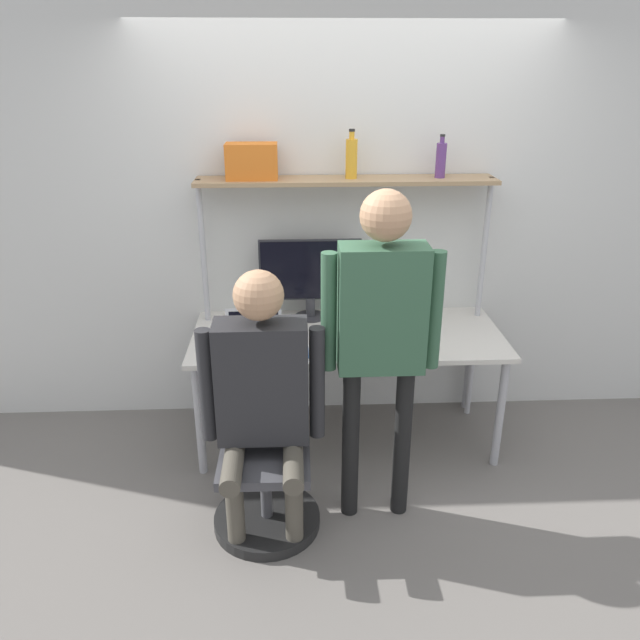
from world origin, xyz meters
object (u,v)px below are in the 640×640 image
(cell_phone, at_px, (302,352))
(bottle_amber, at_px, (351,158))
(office_chair, at_px, (266,478))
(person_seated, at_px, (262,387))
(storage_box, at_px, (252,161))
(laptop, at_px, (254,339))
(person_standing, at_px, (382,319))
(monitor, at_px, (310,274))
(bottle_purple, at_px, (441,159))

(cell_phone, xyz_separation_m, bottle_amber, (0.31, 0.52, 1.01))
(office_chair, distance_m, person_seated, 0.56)
(bottle_amber, height_order, storage_box, bottle_amber)
(office_chair, relative_size, storage_box, 2.97)
(laptop, bearing_deg, person_standing, -39.12)
(bottle_amber, bearing_deg, office_chair, -116.52)
(monitor, distance_m, person_standing, 1.05)
(person_seated, bearing_deg, storage_box, 93.71)
(person_seated, bearing_deg, monitor, 76.11)
(cell_phone, bearing_deg, bottle_purple, 31.88)
(person_standing, xyz_separation_m, bottle_amber, (-0.07, 0.98, 0.62))
(laptop, height_order, cell_phone, laptop)
(bottle_purple, xyz_separation_m, storage_box, (-1.11, 0.00, -0.00))
(laptop, bearing_deg, storage_box, 89.74)
(bottle_purple, height_order, storage_box, bottle_purple)
(cell_phone, height_order, person_standing, person_standing)
(person_seated, height_order, person_standing, person_standing)
(person_standing, relative_size, storage_box, 5.86)
(monitor, xyz_separation_m, storage_box, (-0.34, -0.01, 0.70))
(laptop, height_order, office_chair, laptop)
(monitor, relative_size, bottle_amber, 2.28)
(cell_phone, distance_m, bottle_purple, 1.40)
(monitor, height_order, laptop, monitor)
(monitor, height_order, person_seated, person_seated)
(monitor, xyz_separation_m, laptop, (-0.34, -0.47, -0.23))
(bottle_amber, bearing_deg, storage_box, 180.00)
(laptop, height_order, storage_box, storage_box)
(office_chair, bearing_deg, storage_box, 93.89)
(bottle_purple, bearing_deg, bottle_amber, 180.00)
(person_seated, xyz_separation_m, bottle_purple, (1.04, 1.07, 0.91))
(person_seated, distance_m, person_standing, 0.66)
(cell_phone, distance_m, storage_box, 1.15)
(monitor, height_order, cell_phone, monitor)
(person_standing, distance_m, bottle_purple, 1.24)
(bottle_purple, bearing_deg, storage_box, 180.00)
(person_standing, xyz_separation_m, storage_box, (-0.65, 0.98, 0.60))
(monitor, height_order, bottle_purple, bottle_purple)
(cell_phone, distance_m, person_standing, 0.71)
(laptop, distance_m, storage_box, 1.04)
(cell_phone, relative_size, person_standing, 0.09)
(person_seated, height_order, bottle_amber, bottle_amber)
(laptop, xyz_separation_m, person_seated, (0.07, -0.61, 0.02))
(monitor, height_order, storage_box, storage_box)
(laptop, bearing_deg, cell_phone, -13.53)
(person_seated, bearing_deg, bottle_amber, 64.34)
(person_standing, height_order, bottle_amber, bottle_amber)
(bottle_purple, distance_m, bottle_amber, 0.53)
(monitor, distance_m, laptop, 0.62)
(person_standing, relative_size, bottle_amber, 6.24)
(storage_box, bearing_deg, cell_phone, -62.20)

